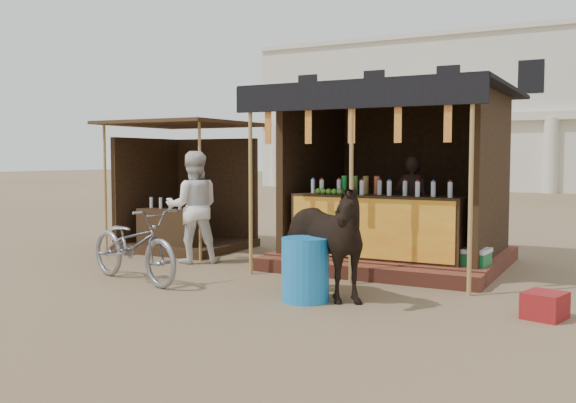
# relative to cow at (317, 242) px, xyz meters

# --- Properties ---
(ground) EXTENTS (120.00, 120.00, 0.00)m
(ground) POSITION_rel_cow_xyz_m (-1.00, -0.49, -0.71)
(ground) COLOR #846B4C
(ground) RESTS_ON ground
(main_stall) EXTENTS (3.60, 3.61, 2.78)m
(main_stall) POSITION_rel_cow_xyz_m (0.01, 2.87, 0.31)
(main_stall) COLOR brown
(main_stall) RESTS_ON ground
(secondary_stall) EXTENTS (2.40, 2.40, 2.38)m
(secondary_stall) POSITION_rel_cow_xyz_m (-4.17, 2.75, 0.14)
(secondary_stall) COLOR #3A2715
(secondary_stall) RESTS_ON ground
(cow) EXTENTS (1.84, 1.36, 1.42)m
(cow) POSITION_rel_cow_xyz_m (0.00, 0.00, 0.00)
(cow) COLOR black
(cow) RESTS_ON ground
(motorbike) EXTENTS (2.09, 1.20, 1.04)m
(motorbike) POSITION_rel_cow_xyz_m (-2.73, -0.20, -0.19)
(motorbike) COLOR gray
(motorbike) RESTS_ON ground
(bystander) EXTENTS (1.13, 1.09, 1.84)m
(bystander) POSITION_rel_cow_xyz_m (-2.98, 1.51, 0.21)
(bystander) COLOR white
(bystander) RESTS_ON ground
(blue_barrel) EXTENTS (0.73, 0.73, 0.77)m
(blue_barrel) POSITION_rel_cow_xyz_m (-0.08, -0.17, -0.32)
(blue_barrel) COLOR #1A7DCA
(blue_barrel) RESTS_ON ground
(red_crate) EXTENTS (0.49, 0.52, 0.29)m
(red_crate) POSITION_rel_cow_xyz_m (2.58, 0.30, -0.56)
(red_crate) COLOR maroon
(red_crate) RESTS_ON ground
(cooler) EXTENTS (0.68, 0.50, 0.46)m
(cooler) POSITION_rel_cow_xyz_m (1.33, 2.11, -0.48)
(cooler) COLOR #1A7639
(cooler) RESTS_ON ground
(background_building) EXTENTS (26.00, 7.45, 8.18)m
(background_building) POSITION_rel_cow_xyz_m (-3.00, 29.46, 3.27)
(background_building) COLOR silver
(background_building) RESTS_ON ground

